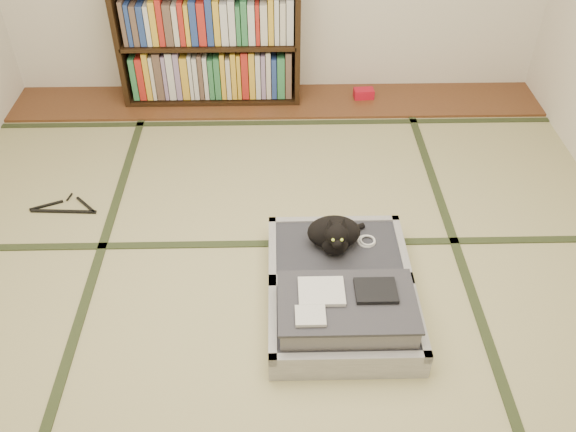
{
  "coord_description": "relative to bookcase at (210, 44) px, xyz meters",
  "views": [
    {
      "loc": [
        -0.0,
        -2.14,
        2.36
      ],
      "look_at": [
        0.05,
        0.35,
        0.25
      ],
      "focal_mm": 38.0,
      "sensor_mm": 36.0,
      "label": 1
    }
  ],
  "objects": [
    {
      "name": "wood_strip",
      "position": [
        0.48,
        -0.07,
        -0.44
      ],
      "size": [
        4.0,
        0.5,
        0.02
      ],
      "primitive_type": "cube",
      "color": "brown",
      "rests_on": "ground"
    },
    {
      "name": "cat",
      "position": [
        0.77,
        -1.85,
        -0.21
      ],
      "size": [
        0.32,
        0.33,
        0.26
      ],
      "color": "black",
      "rests_on": "suitcase"
    },
    {
      "name": "room_shell",
      "position": [
        0.48,
        -2.07,
        1.01
      ],
      "size": [
        4.5,
        4.5,
        4.5
      ],
      "color": "white",
      "rests_on": "ground"
    },
    {
      "name": "bookcase",
      "position": [
        0.0,
        0.0,
        0.0
      ],
      "size": [
        1.31,
        0.3,
        0.92
      ],
      "color": "black",
      "rests_on": "wood_strip"
    },
    {
      "name": "tatami_borders",
      "position": [
        0.48,
        -1.58,
        -0.45
      ],
      "size": [
        4.0,
        4.5,
        0.01
      ],
      "color": "#2D381E",
      "rests_on": "ground"
    },
    {
      "name": "suitcase",
      "position": [
        0.79,
        -2.15,
        -0.35
      ],
      "size": [
        0.73,
        0.97,
        0.29
      ],
      "color": "#B1B1B6",
      "rests_on": "floor"
    },
    {
      "name": "cable_coil",
      "position": [
        0.96,
        -1.82,
        -0.3
      ],
      "size": [
        0.1,
        0.1,
        0.02
      ],
      "color": "white",
      "rests_on": "suitcase"
    },
    {
      "name": "red_item",
      "position": [
        1.15,
        -0.04,
        -0.4
      ],
      "size": [
        0.16,
        0.1,
        0.07
      ],
      "primitive_type": "cube",
      "rotation": [
        0.0,
        0.0,
        0.07
      ],
      "color": "red",
      "rests_on": "wood_strip"
    },
    {
      "name": "floor",
      "position": [
        0.48,
        -2.07,
        -0.45
      ],
      "size": [
        4.5,
        4.5,
        0.0
      ],
      "primitive_type": "plane",
      "color": "tan",
      "rests_on": "ground"
    },
    {
      "name": "hanger",
      "position": [
        -0.81,
        -1.33,
        -0.44
      ],
      "size": [
        0.41,
        0.2,
        0.01
      ],
      "color": "black",
      "rests_on": "floor"
    }
  ]
}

